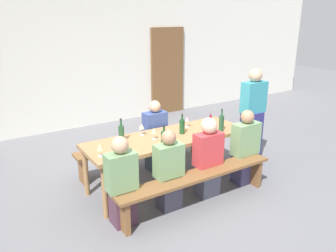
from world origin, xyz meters
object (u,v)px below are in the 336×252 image
Objects in this scene: tasting_table at (168,141)px; wine_glass_2 at (211,116)px; wine_glass_4 at (100,147)px; seated_guest_near_1 at (169,172)px; wine_bottle_2 at (182,126)px; bench_near at (197,180)px; seated_guest_near_2 at (208,159)px; wine_bottle_3 at (121,133)px; wine_glass_1 at (154,131)px; standing_host at (252,118)px; wooden_door at (167,71)px; seated_guest_near_0 at (122,184)px; bench_far at (145,146)px; wine_glass_0 at (187,119)px; wine_bottle_0 at (164,139)px; seated_guest_near_3 at (245,149)px; wine_bottle_1 at (221,123)px; seated_guest_far_0 at (155,138)px; wine_glass_3 at (142,127)px.

tasting_table is 12.81× the size of wine_glass_2.
seated_guest_near_1 is (0.74, -0.38, -0.37)m from wine_glass_4.
wine_glass_4 is (-1.30, -0.15, 0.01)m from wine_bottle_2.
bench_near is 0.37m from seated_guest_near_2.
wine_bottle_3 is 1.88× the size of wine_glass_1.
standing_host is at bearing -1.41° from tasting_table.
wine_glass_4 is (-1.07, 0.53, 0.51)m from bench_near.
wooden_door is at bearing 47.43° from wine_glass_4.
wooden_door is 4.88m from seated_guest_near_0.
wine_glass_2 reaches higher than bench_near.
wooden_door is 3.34m from bench_far.
wine_glass_0 is 1.15m from seated_guest_near_1.
wine_glass_0 is at bearing 22.13° from tasting_table.
standing_host is at bearing -75.55° from seated_guest_near_1.
seated_guest_near_3 is (1.25, -0.22, -0.34)m from wine_bottle_0.
wine_glass_0 is 1.58m from wine_glass_4.
standing_host reaches higher than seated_guest_near_0.
seated_guest_far_0 is at bearing 130.87° from wine_bottle_1.
wooden_door is 0.92× the size of bench_far.
tasting_table is at bearing -1.41° from standing_host.
tasting_table is at bearing 60.98° from seated_guest_near_3.
wine_bottle_1 is 0.53m from wine_glass_0.
bench_far is at bearing 71.82° from wine_glass_1.
wine_bottle_0 is (-0.27, 0.37, 0.50)m from bench_near.
wine_bottle_2 is 0.62m from wine_glass_2.
wooden_door is 4.06m from wine_bottle_3.
standing_host is at bearing -79.04° from seated_guest_near_0.
wine_glass_2 is at bearing -4.00° from wine_bottle_3.
seated_guest_far_0 is at bearing 148.28° from wine_glass_2.
wine_bottle_0 is 0.19× the size of standing_host.
seated_guest_near_3 is (1.61, -0.74, -0.34)m from wine_bottle_3.
wooden_door reaches higher than wine_bottle_1.
seated_guest_near_1 is 1.18m from seated_guest_far_0.
tasting_table is 2.16× the size of seated_guest_near_0.
seated_guest_near_0 is 1.27m from seated_guest_near_2.
seated_guest_far_0 reaches higher than seated_guest_near_3.
wine_glass_1 is 1.85m from standing_host.
tasting_table is 2.10× the size of seated_guest_far_0.
wine_glass_3 is (-1.07, 0.47, -0.00)m from wine_bottle_1.
wine_bottle_2 is at bearing -26.15° from wine_glass_3.
seated_guest_near_2 is at bearing -90.00° from seated_guest_near_0.
wine_glass_2 is 0.17× the size of seated_guest_near_3.
seated_guest_near_2 reaches higher than wine_bottle_1.
seated_guest_near_3 is at bearing -10.42° from wine_glass_4.
tasting_table is at bearing -61.05° from seated_guest_near_0.
wine_glass_2 is 0.12× the size of standing_host.
seated_guest_far_0 is (-1.95, -2.69, -0.51)m from wooden_door.
seated_guest_near_1 is (-1.12, -0.31, -0.38)m from wine_bottle_1.
seated_guest_near_0 reaches higher than wine_glass_3.
bench_far is 1.16m from wine_glass_2.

